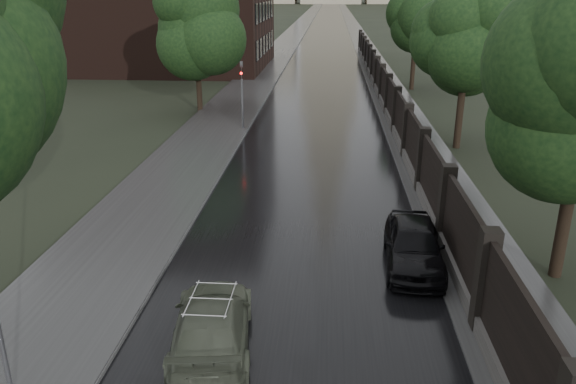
{
  "coord_description": "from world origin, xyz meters",
  "views": [
    {
      "loc": [
        0.78,
        -7.18,
        7.96
      ],
      "look_at": [
        -0.54,
        10.44,
        1.5
      ],
      "focal_mm": 35.0,
      "sensor_mm": 36.0,
      "label": 1
    }
  ],
  "objects_px": {
    "traffic_light": "(242,90)",
    "car_right_near": "(414,244)",
    "volga_sedan": "(212,325)",
    "tree_left_far": "(196,32)",
    "tree_right_b": "(466,52)",
    "tree_right_c": "(416,27)"
  },
  "relations": [
    {
      "from": "tree_right_c",
      "to": "volga_sedan",
      "type": "bearing_deg",
      "value": -104.39
    },
    {
      "from": "car_right_near",
      "to": "traffic_light",
      "type": "bearing_deg",
      "value": 117.87
    },
    {
      "from": "traffic_light",
      "to": "car_right_near",
      "type": "bearing_deg",
      "value": -65.25
    },
    {
      "from": "tree_left_far",
      "to": "tree_right_b",
      "type": "bearing_deg",
      "value": -27.3
    },
    {
      "from": "tree_right_c",
      "to": "volga_sedan",
      "type": "distance_m",
      "value": 37.66
    },
    {
      "from": "tree_left_far",
      "to": "traffic_light",
      "type": "height_order",
      "value": "tree_left_far"
    },
    {
      "from": "tree_right_b",
      "to": "traffic_light",
      "type": "relative_size",
      "value": 1.75
    },
    {
      "from": "volga_sedan",
      "to": "car_right_near",
      "type": "distance_m",
      "value": 6.9
    },
    {
      "from": "car_right_near",
      "to": "volga_sedan",
      "type": "bearing_deg",
      "value": -135.79
    },
    {
      "from": "tree_right_b",
      "to": "volga_sedan",
      "type": "bearing_deg",
      "value": -117.01
    },
    {
      "from": "tree_right_b",
      "to": "volga_sedan",
      "type": "height_order",
      "value": "tree_right_b"
    },
    {
      "from": "volga_sedan",
      "to": "traffic_light",
      "type": "bearing_deg",
      "value": -90.51
    },
    {
      "from": "volga_sedan",
      "to": "tree_right_c",
      "type": "bearing_deg",
      "value": -111.62
    },
    {
      "from": "tree_right_c",
      "to": "volga_sedan",
      "type": "height_order",
      "value": "tree_right_c"
    },
    {
      "from": "tree_right_b",
      "to": "traffic_light",
      "type": "height_order",
      "value": "tree_right_b"
    },
    {
      "from": "tree_left_far",
      "to": "car_right_near",
      "type": "bearing_deg",
      "value": -62.29
    },
    {
      "from": "tree_left_far",
      "to": "traffic_light",
      "type": "relative_size",
      "value": 1.85
    },
    {
      "from": "tree_right_b",
      "to": "tree_right_c",
      "type": "distance_m",
      "value": 18.0
    },
    {
      "from": "tree_left_far",
      "to": "tree_right_b",
      "type": "height_order",
      "value": "tree_left_far"
    },
    {
      "from": "volga_sedan",
      "to": "car_right_near",
      "type": "xyz_separation_m",
      "value": [
        5.2,
        4.54,
        0.07
      ]
    },
    {
      "from": "tree_right_c",
      "to": "traffic_light",
      "type": "height_order",
      "value": "tree_right_c"
    },
    {
      "from": "traffic_light",
      "to": "car_right_near",
      "type": "height_order",
      "value": "traffic_light"
    }
  ]
}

